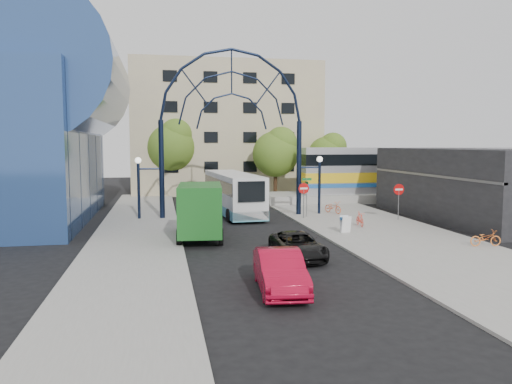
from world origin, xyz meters
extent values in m
plane|color=black|center=(0.00, 0.00, 0.00)|extent=(120.00, 120.00, 0.00)
cube|color=gray|center=(8.00, 4.00, 0.06)|extent=(8.00, 56.00, 0.12)
cube|color=gray|center=(-6.50, 6.00, 0.06)|extent=(5.00, 50.00, 0.12)
cylinder|color=black|center=(-5.00, 14.00, 3.50)|extent=(0.36, 0.36, 7.00)
cylinder|color=black|center=(5.00, 14.00, 3.50)|extent=(0.36, 0.36, 7.00)
cylinder|color=black|center=(-6.60, 14.00, 2.00)|extent=(0.20, 0.20, 4.00)
cylinder|color=black|center=(6.60, 14.00, 2.00)|extent=(0.20, 0.20, 4.00)
sphere|color=white|center=(-6.60, 14.00, 4.20)|extent=(0.44, 0.44, 0.44)
sphere|color=white|center=(6.60, 14.00, 4.20)|extent=(0.44, 0.44, 0.44)
cylinder|color=slate|center=(4.80, 12.00, 1.22)|extent=(0.06, 0.06, 2.20)
cylinder|color=red|center=(4.80, 12.00, 2.22)|extent=(0.80, 0.04, 0.80)
cube|color=white|center=(4.80, 11.97, 2.22)|extent=(0.55, 0.02, 0.12)
cylinder|color=slate|center=(11.00, 10.00, 1.22)|extent=(0.06, 0.06, 2.20)
cylinder|color=red|center=(11.00, 10.00, 2.22)|extent=(0.76, 0.04, 0.76)
cube|color=white|center=(11.00, 9.97, 2.22)|extent=(0.55, 0.02, 0.12)
cylinder|color=slate|center=(5.20, 12.60, 1.52)|extent=(0.05, 0.05, 2.80)
cube|color=#146626|center=(5.20, 12.60, 2.82)|extent=(0.70, 0.03, 0.18)
cube|color=#146626|center=(5.20, 12.60, 2.57)|extent=(0.03, 0.70, 0.18)
cube|color=white|center=(5.60, 5.80, 0.62)|extent=(0.55, 0.26, 0.99)
cube|color=white|center=(5.60, 6.15, 0.62)|extent=(0.55, 0.26, 0.99)
cube|color=#1E59A5|center=(5.60, 5.98, 0.95)|extent=(0.55, 0.42, 0.14)
cylinder|color=#2B4983|center=(-12.00, 15.00, 10.00)|extent=(9.00, 16.00, 9.00)
cube|color=black|center=(16.00, 10.00, 2.50)|extent=(6.00, 16.00, 5.00)
cube|color=#C9BA8B|center=(2.00, 35.00, 7.00)|extent=(20.00, 12.00, 14.00)
cube|color=gray|center=(20.00, 22.00, 0.40)|extent=(32.00, 5.00, 0.80)
cube|color=#B7B7BC|center=(20.00, 22.00, 2.90)|extent=(25.00, 3.00, 4.20)
cube|color=gold|center=(20.00, 22.00, 2.30)|extent=(25.10, 3.05, 0.90)
cube|color=black|center=(20.00, 22.00, 3.90)|extent=(25.05, 3.05, 1.00)
cube|color=#1E59A5|center=(20.00, 22.00, 1.60)|extent=(25.10, 3.05, 0.35)
cylinder|color=#382314|center=(6.00, 26.00, 1.26)|extent=(0.36, 0.36, 2.52)
sphere|color=#3D6D1C|center=(6.00, 26.00, 4.34)|extent=(4.48, 4.48, 4.48)
sphere|color=#3D6D1C|center=(6.50, 25.70, 5.46)|extent=(3.08, 3.08, 3.08)
cylinder|color=#382314|center=(-4.00, 30.00, 1.44)|extent=(0.36, 0.36, 2.88)
sphere|color=#3D6D1C|center=(-4.00, 30.00, 4.96)|extent=(5.12, 5.12, 5.12)
sphere|color=#3D6D1C|center=(-3.50, 29.70, 6.24)|extent=(3.52, 3.52, 3.52)
cylinder|color=#382314|center=(12.00, 28.00, 1.17)|extent=(0.36, 0.36, 2.34)
sphere|color=#3D6D1C|center=(12.00, 28.00, 4.03)|extent=(4.16, 4.16, 4.16)
sphere|color=#3D6D1C|center=(12.50, 27.70, 5.07)|extent=(2.86, 2.86, 2.86)
cube|color=silver|center=(0.36, 16.06, 1.69)|extent=(3.28, 11.28, 2.81)
cube|color=#57ACC4|center=(0.36, 16.06, 0.53)|extent=(3.31, 11.28, 0.68)
cube|color=black|center=(0.36, 16.06, 2.27)|extent=(3.31, 11.06, 0.87)
cube|color=black|center=(0.77, 10.45, 2.23)|extent=(1.83, 0.27, 1.35)
cube|color=black|center=(-0.05, 21.56, 1.55)|extent=(2.33, 0.34, 1.55)
cylinder|color=black|center=(-1.10, 19.41, 0.46)|extent=(0.34, 0.95, 0.93)
cylinder|color=black|center=(1.31, 19.59, 0.46)|extent=(0.34, 0.95, 0.93)
cylinder|color=black|center=(-0.54, 11.87, 0.46)|extent=(0.34, 0.95, 0.93)
cylinder|color=black|center=(1.86, 12.05, 0.46)|extent=(0.34, 0.95, 0.93)
cube|color=black|center=(-2.74, 8.31, 1.05)|extent=(2.38, 2.47, 2.09)
cube|color=black|center=(-2.64, 9.45, 1.48)|extent=(1.90, 0.27, 0.95)
cube|color=#17581B|center=(-3.00, 5.47, 1.81)|extent=(2.67, 4.57, 2.66)
cylinder|color=black|center=(-3.86, 8.13, 0.46)|extent=(0.33, 0.93, 0.91)
cylinder|color=black|center=(-1.68, 7.93, 0.46)|extent=(0.33, 0.93, 0.91)
cylinder|color=black|center=(-4.19, 4.43, 0.46)|extent=(0.33, 0.93, 0.91)
cylinder|color=black|center=(-2.01, 4.23, 0.46)|extent=(0.33, 0.93, 0.91)
imported|color=black|center=(1.18, 0.59, 0.61)|extent=(2.03, 4.40, 1.22)
imported|color=#AD0A27|center=(-0.87, -4.33, 0.74)|extent=(1.97, 4.64, 1.49)
imported|color=#DE592C|center=(7.69, 13.96, 0.58)|extent=(1.22, 1.85, 0.92)
imported|color=#FF4833|center=(7.36, 8.00, 0.57)|extent=(0.58, 1.53, 0.90)
imported|color=orange|center=(11.23, 0.88, 0.54)|extent=(1.67, 0.76, 0.84)
camera|label=1|loc=(-5.08, -21.63, 5.37)|focal=35.00mm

